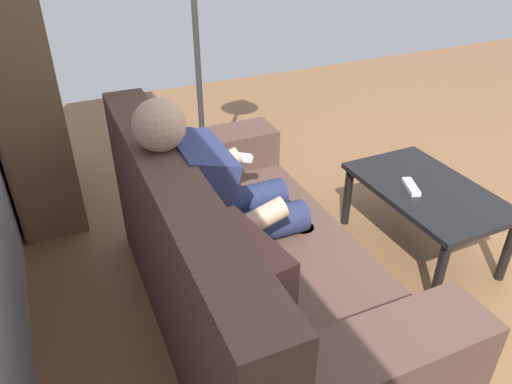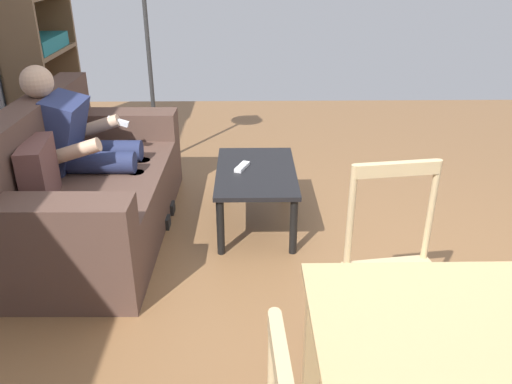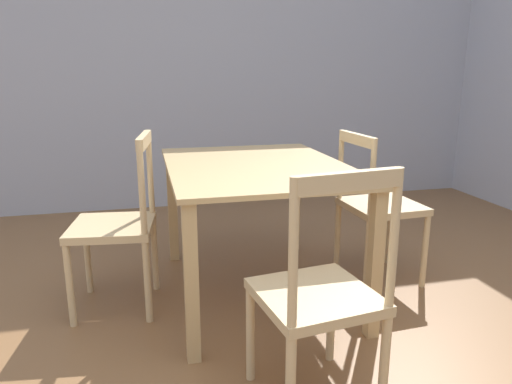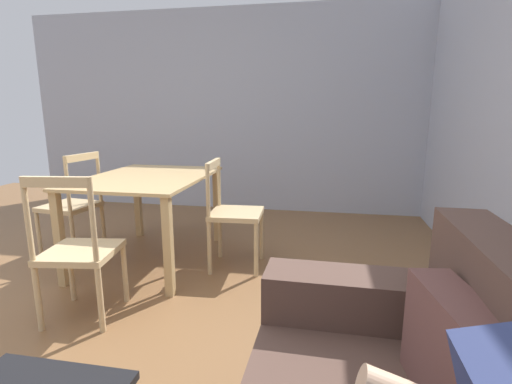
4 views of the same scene
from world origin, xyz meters
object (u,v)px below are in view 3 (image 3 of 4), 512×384
dining_chair_near_wall (378,207)px  dining_chair_by_doorway (118,226)px  dining_table (256,183)px  dining_chair_facing_couch (320,296)px

dining_chair_near_wall → dining_chair_by_doorway: dining_chair_by_doorway is taller
dining_chair_near_wall → dining_chair_by_doorway: bearing=-89.9°
dining_table → dining_chair_by_doorway: bearing=-89.7°
dining_table → dining_chair_near_wall: dining_chair_near_wall is taller
dining_table → dining_chair_by_doorway: 0.77m
dining_table → dining_chair_by_doorway: dining_chair_by_doorway is taller
dining_table → dining_chair_by_doorway: (0.00, -0.75, -0.19)m
dining_table → dining_chair_facing_couch: bearing=0.3°
dining_table → dining_chair_facing_couch: size_ratio=1.38×
dining_table → dining_chair_near_wall: 0.77m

